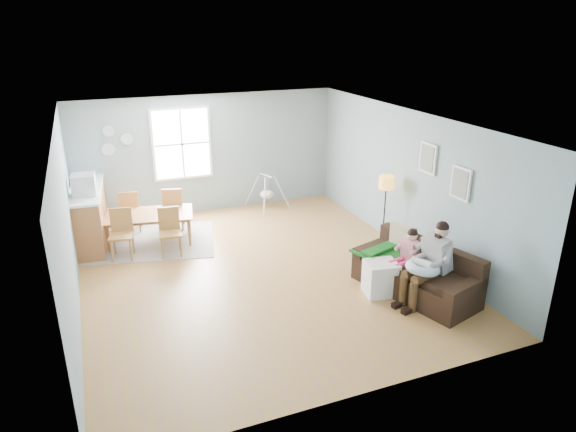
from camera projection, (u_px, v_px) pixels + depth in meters
name	position (u px, v px, depth m)	size (l,w,h in m)	color
room	(256.00, 138.00, 8.31)	(8.40, 9.40, 3.90)	#A3793A
window	(182.00, 144.00, 11.38)	(1.32, 0.08, 1.62)	white
pictures	(444.00, 170.00, 8.63)	(0.05, 1.34, 0.74)	white
wall_plates	(115.00, 141.00, 10.83)	(0.67, 0.02, 0.66)	#A5BCC7
sofa	(417.00, 276.00, 8.41)	(1.41, 2.21, 0.83)	black
green_throw	(384.00, 250.00, 8.78)	(0.94, 0.75, 0.04)	#16621E
beige_pillow	(403.00, 237.00, 8.77)	(0.13, 0.46, 0.46)	#C3B595
father	(429.00, 261.00, 7.97)	(0.98, 0.53, 1.33)	gray
nursing_pillow	(423.00, 268.00, 7.90)	(0.53, 0.53, 0.15)	#CBEAFE
infant	(421.00, 263.00, 7.90)	(0.22, 0.36, 0.13)	white
toddler	(407.00, 250.00, 8.36)	(0.58, 0.38, 0.86)	silver
floor_lamp	(386.00, 188.00, 9.86)	(0.29, 0.29, 1.44)	black
storage_cube	(380.00, 278.00, 8.36)	(0.57, 0.53, 0.56)	white
rug	(152.00, 242.00, 10.41)	(2.49, 1.89, 0.01)	gray
dining_table	(150.00, 228.00, 10.31)	(1.71, 0.96, 0.60)	brown
chair_sw	(121.00, 230.00, 9.60)	(0.51, 0.51, 0.94)	#A47638
chair_se	(170.00, 228.00, 9.73)	(0.45, 0.45, 0.92)	#A47638
chair_nw	(130.00, 209.00, 10.73)	(0.48, 0.48, 0.92)	#A47638
chair_ne	(173.00, 206.00, 10.85)	(0.53, 0.53, 0.95)	#A47638
counter	(89.00, 216.00, 10.20)	(0.78, 2.09, 1.14)	brown
monitor	(84.00, 185.00, 9.58)	(0.45, 0.43, 0.39)	silver
baby_swing	(267.00, 193.00, 12.17)	(1.01, 1.02, 0.82)	silver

